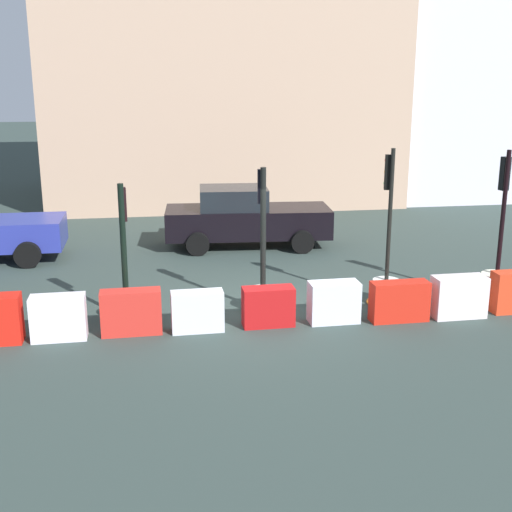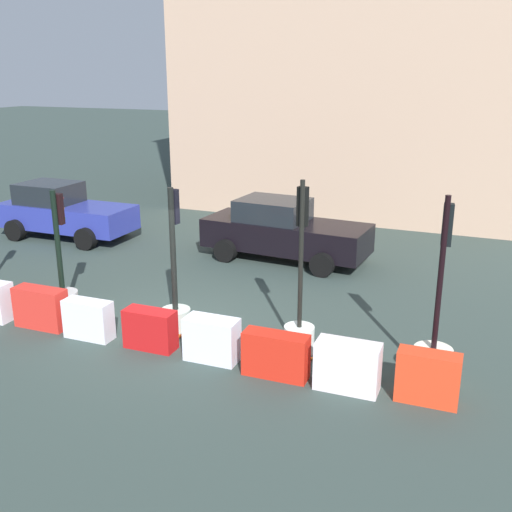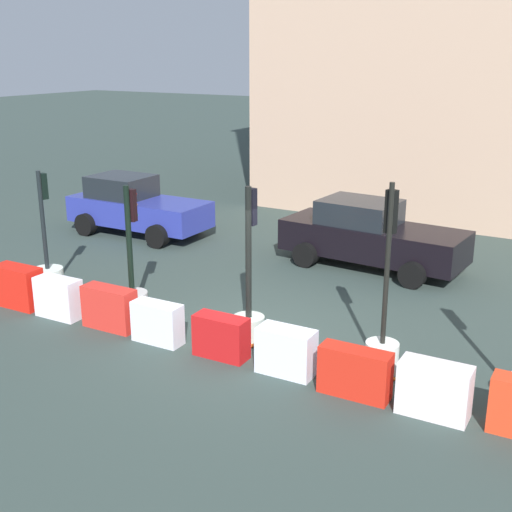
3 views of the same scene
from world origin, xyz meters
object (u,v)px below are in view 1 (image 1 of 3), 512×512
Objects in this scene: construction_barrier_5 at (334,302)px; construction_barrier_7 at (459,297)px; traffic_light_4 at (497,277)px; construction_barrier_2 at (131,312)px; construction_barrier_6 at (399,301)px; car_black_sedan at (245,218)px; traffic_light_1 at (126,297)px; construction_barrier_4 at (268,307)px; construction_barrier_3 at (197,311)px; traffic_light_2 at (263,285)px; traffic_light_3 at (386,277)px; construction_barrier_1 at (58,318)px.

construction_barrier_5 is 2.52m from construction_barrier_7.
traffic_light_4 reaches higher than construction_barrier_2.
construction_barrier_6 is 6.68m from car_black_sedan.
construction_barrier_7 reaches higher than construction_barrier_5.
construction_barrier_4 is (2.69, -0.80, -0.06)m from traffic_light_1.
construction_barrier_6 is at bearing -160.15° from traffic_light_4.
construction_barrier_3 is (1.22, -0.05, -0.03)m from construction_barrier_2.
traffic_light_1 reaches higher than construction_barrier_4.
traffic_light_2 reaches higher than traffic_light_1.
traffic_light_1 is 0.92× the size of traffic_light_2.
traffic_light_4 is 3.84m from construction_barrier_5.
construction_barrier_2 is 3.86m from construction_barrier_5.
traffic_light_2 reaches higher than construction_barrier_7.
traffic_light_2 is 0.90× the size of traffic_light_3.
car_black_sedan is (-2.25, 5.29, 0.23)m from traffic_light_3.
construction_barrier_6 is 1.24m from construction_barrier_7.
car_black_sedan is at bearing 86.18° from traffic_light_2.
construction_barrier_5 is 0.86× the size of construction_barrier_6.
construction_barrier_5 is 0.21× the size of car_black_sedan.
traffic_light_3 is 5.30m from construction_barrier_2.
traffic_light_2 is 5.01m from traffic_light_4.
construction_barrier_1 is (-8.92, -0.88, -0.09)m from traffic_light_4.
traffic_light_4 is at bearing 7.63° from construction_barrier_3.
traffic_light_1 is at bearing 37.40° from construction_barrier_1.
construction_barrier_2 is 1.13× the size of construction_barrier_4.
construction_barrier_7 is at bearing -1.21° from construction_barrier_4.
construction_barrier_5 reaches higher than construction_barrier_6.
construction_barrier_6 is (6.43, -0.01, -0.02)m from construction_barrier_1.
construction_barrier_4 is 0.87× the size of construction_barrier_6.
traffic_light_1 is at bearing 163.51° from construction_barrier_4.
construction_barrier_5 is at bearing 1.88° from construction_barrier_3.
construction_barrier_4 is (-5.05, -0.78, -0.12)m from traffic_light_4.
traffic_light_1 is at bearing 179.89° from traffic_light_4.
car_black_sedan is at bearing 86.37° from construction_barrier_4.
traffic_light_2 is 1.53m from construction_barrier_5.
construction_barrier_1 reaches higher than construction_barrier_3.
construction_barrier_5 is (-3.76, -0.77, -0.10)m from traffic_light_4.
construction_barrier_7 is at bearing 0.17° from construction_barrier_1.
traffic_light_4 is 3.22× the size of construction_barrier_4.
construction_barrier_6 is at bearing -5.61° from construction_barrier_5.
car_black_sedan reaches higher than construction_barrier_1.
construction_barrier_6 is (-0.08, -1.01, -0.18)m from traffic_light_3.
construction_barrier_1 is at bearing -171.29° from traffic_light_3.
construction_barrier_7 is 0.23× the size of car_black_sedan.
construction_barrier_6 is (-2.49, -0.90, -0.11)m from traffic_light_4.
traffic_light_4 is at bearing 8.79° from construction_barrier_4.
traffic_light_1 is 6.55m from construction_barrier_7.
construction_barrier_7 is (7.67, 0.02, 0.00)m from construction_barrier_1.
car_black_sedan is (0.35, 5.30, 0.28)m from traffic_light_2.
traffic_light_1 is 4.05m from construction_barrier_5.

